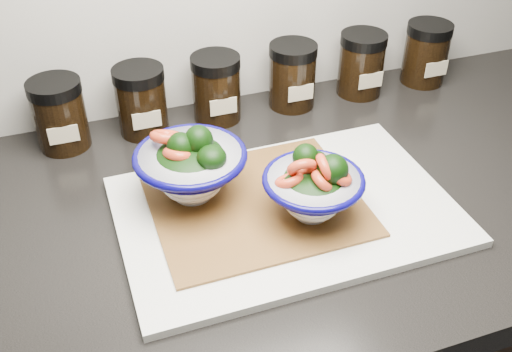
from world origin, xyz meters
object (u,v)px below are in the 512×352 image
object	(u,v)px
spice_jar_c	(216,88)
spice_jar_d	(292,75)
spice_jar_f	(426,53)
spice_jar_e	(361,64)
bowl_left	(191,167)
spice_jar_a	(60,114)
cutting_board	(286,211)
spice_jar_b	(141,101)
bowl_right	(314,188)

from	to	relation	value
spice_jar_c	spice_jar_d	world-z (taller)	same
spice_jar_f	spice_jar_e	bearing A→B (deg)	180.00
bowl_left	spice_jar_d	distance (m)	0.32
spice_jar_a	spice_jar_e	xyz separation A→B (m)	(0.52, 0.00, 0.00)
cutting_board	spice_jar_c	distance (m)	0.28
spice_jar_b	cutting_board	bearing A→B (deg)	-63.04
cutting_board	bowl_right	xyz separation A→B (m)	(0.03, -0.03, 0.05)
spice_jar_c	spice_jar_d	size ratio (longest dim) A/B	1.00
spice_jar_a	spice_jar_b	xyz separation A→B (m)	(0.13, 0.00, 0.00)
spice_jar_e	spice_jar_f	xyz separation A→B (m)	(0.13, 0.00, 0.00)
bowl_left	spice_jar_a	world-z (taller)	bowl_left
spice_jar_a	spice_jar_c	distance (m)	0.25
spice_jar_a	spice_jar_e	distance (m)	0.52
spice_jar_e	spice_jar_f	world-z (taller)	same
spice_jar_a	spice_jar_b	size ratio (longest dim) A/B	1.00
spice_jar_f	bowl_left	bearing A→B (deg)	-157.11
spice_jar_d	spice_jar_e	world-z (taller)	same
spice_jar_a	spice_jar_c	world-z (taller)	same
bowl_right	spice_jar_c	size ratio (longest dim) A/B	1.18
bowl_left	spice_jar_c	world-z (taller)	bowl_left
spice_jar_c	bowl_left	bearing A→B (deg)	-114.91
cutting_board	spice_jar_e	xyz separation A→B (m)	(0.25, 0.28, 0.05)
spice_jar_c	spice_jar_d	xyz separation A→B (m)	(0.14, 0.00, 0.00)
spice_jar_f	spice_jar_c	bearing A→B (deg)	180.00
bowl_right	spice_jar_a	xyz separation A→B (m)	(-0.29, 0.30, -0.00)
bowl_left	spice_jar_b	bearing A→B (deg)	97.46
bowl_left	spice_jar_f	bearing A→B (deg)	22.89
spice_jar_c	spice_jar_a	bearing A→B (deg)	180.00
spice_jar_a	bowl_left	bearing A→B (deg)	-53.73
cutting_board	spice_jar_d	bearing A→B (deg)	66.29
spice_jar_b	spice_jar_d	distance (m)	0.26
spice_jar_a	cutting_board	bearing A→B (deg)	-45.90
bowl_left	spice_jar_c	distance (m)	0.23
spice_jar_d	spice_jar_f	size ratio (longest dim) A/B	1.00
bowl_left	spice_jar_e	distance (m)	0.42
spice_jar_a	spice_jar_f	bearing A→B (deg)	0.00
spice_jar_f	spice_jar_d	bearing A→B (deg)	180.00
bowl_right	spice_jar_f	distance (m)	0.47
spice_jar_c	spice_jar_d	bearing A→B (deg)	0.00
spice_jar_a	spice_jar_f	xyz separation A→B (m)	(0.65, 0.00, 0.00)
cutting_board	bowl_left	bearing A→B (deg)	149.95
bowl_right	cutting_board	bearing A→B (deg)	134.60
bowl_left	spice_jar_d	bearing A→B (deg)	42.02
spice_jar_b	bowl_left	bearing A→B (deg)	-82.54
cutting_board	spice_jar_b	xyz separation A→B (m)	(-0.14, 0.28, 0.05)
bowl_right	spice_jar_f	xyz separation A→B (m)	(0.36, 0.30, -0.00)
bowl_left	spice_jar_e	bearing A→B (deg)	29.91
spice_jar_e	bowl_left	bearing A→B (deg)	-150.09
cutting_board	spice_jar_a	xyz separation A→B (m)	(-0.27, 0.28, 0.05)
spice_jar_d	spice_jar_f	bearing A→B (deg)	0.00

